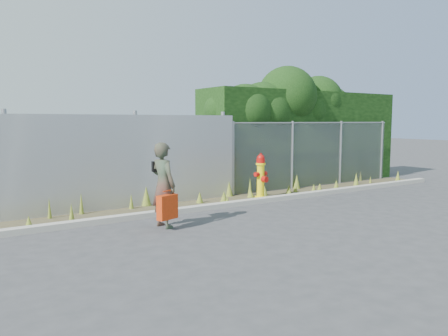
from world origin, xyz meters
name	(u,v)px	position (x,y,z in m)	size (l,w,h in m)	color
ground	(274,222)	(0.00, 0.00, 0.00)	(80.00, 80.00, 0.00)	#39393B
curb	(225,205)	(0.00, 1.80, 0.06)	(16.00, 0.22, 0.12)	#A4A094
weed_strip	(236,196)	(0.77, 2.45, 0.10)	(16.00, 1.29, 0.50)	#453D27
corrugated_fence	(71,165)	(-3.25, 3.01, 1.10)	(8.50, 0.21, 2.30)	#A4A6AB
chainlink_fence	(317,154)	(4.25, 3.00, 1.03)	(6.50, 0.07, 2.05)	gray
hedge	(297,123)	(4.28, 3.99, 2.00)	(7.40, 2.02, 3.79)	black
fire_hydrant	(261,177)	(1.43, 2.26, 0.59)	(0.41, 0.36, 1.21)	#FFE90D
woman	(163,185)	(-2.07, 0.84, 0.83)	(0.60, 0.40, 1.65)	#0E5E3E
red_tote_bag	(167,207)	(-2.12, 0.58, 0.44)	(0.42, 0.15, 0.55)	#A72F09
black_shoulder_bag	(159,166)	(-2.06, 1.06, 1.17)	(0.27, 0.11, 0.20)	black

